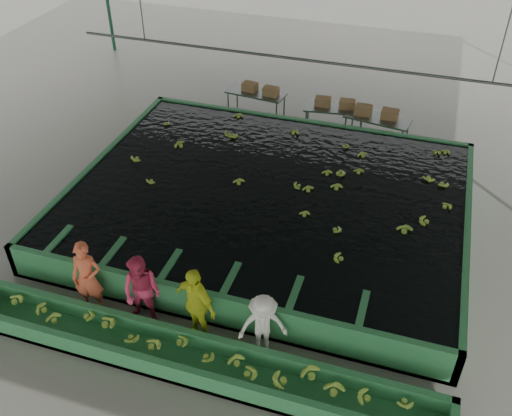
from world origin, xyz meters
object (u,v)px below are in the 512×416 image
(sorting_trough, at_px, (192,358))
(box_stack_right, at_px, (376,116))
(worker_b, at_px, (142,292))
(packing_table_mid, at_px, (334,120))
(packing_table_left, at_px, (256,104))
(box_stack_mid, at_px, (335,107))
(worker_d, at_px, (263,326))
(packing_table_right, at_px, (376,130))
(flotation_tank, at_px, (268,203))
(worker_c, at_px, (195,304))
(box_stack_left, at_px, (260,93))
(worker_a, at_px, (87,278))

(sorting_trough, relative_size, box_stack_right, 7.42)
(worker_b, distance_m, packing_table_mid, 9.59)
(packing_table_left, xyz_separation_m, box_stack_right, (4.10, -0.51, 0.46))
(packing_table_left, distance_m, box_stack_mid, 2.77)
(worker_d, relative_size, packing_table_right, 0.75)
(flotation_tank, height_order, packing_table_left, packing_table_left)
(packing_table_left, bearing_deg, box_stack_right, -7.11)
(sorting_trough, height_order, box_stack_mid, box_stack_mid)
(packing_table_mid, distance_m, box_stack_right, 1.45)
(packing_table_mid, bearing_deg, sorting_trough, -94.02)
(packing_table_mid, xyz_separation_m, box_stack_mid, (-0.02, 0.03, 0.45))
(packing_table_mid, bearing_deg, box_stack_mid, 122.48)
(worker_c, distance_m, packing_table_right, 9.34)
(flotation_tank, bearing_deg, box_stack_mid, 82.25)
(worker_d, bearing_deg, packing_table_right, 60.49)
(worker_d, height_order, packing_table_right, worker_d)
(packing_table_right, relative_size, box_stack_mid, 1.58)
(box_stack_mid, distance_m, box_stack_right, 1.40)
(worker_d, distance_m, box_stack_left, 10.09)
(worker_d, xyz_separation_m, box_stack_left, (-3.10, 9.61, 0.15))
(worker_b, bearing_deg, box_stack_left, 94.66)
(worker_a, distance_m, box_stack_left, 9.64)
(box_stack_mid, bearing_deg, worker_b, -102.56)
(box_stack_right, bearing_deg, box_stack_left, 172.61)
(worker_a, height_order, box_stack_left, worker_a)
(worker_b, bearing_deg, worker_a, -178.27)
(worker_b, distance_m, box_stack_left, 9.62)
(flotation_tank, height_order, box_stack_mid, box_stack_mid)
(packing_table_left, relative_size, packing_table_mid, 1.01)
(packing_table_left, bearing_deg, packing_table_mid, -5.35)
(packing_table_mid, relative_size, packing_table_right, 0.97)
(box_stack_right, bearing_deg, packing_table_mid, 169.34)
(sorting_trough, distance_m, worker_b, 1.73)
(packing_table_right, height_order, box_stack_mid, box_stack_mid)
(packing_table_left, xyz_separation_m, packing_table_right, (4.16, -0.57, 0.01))
(worker_c, distance_m, packing_table_left, 9.79)
(packing_table_left, bearing_deg, box_stack_left, 0.58)
(worker_c, xyz_separation_m, worker_d, (1.42, 0.00, -0.15))
(worker_a, relative_size, packing_table_mid, 0.92)
(sorting_trough, xyz_separation_m, packing_table_left, (-2.04, 10.40, 0.20))
(worker_b, bearing_deg, packing_table_left, 95.52)
(flotation_tank, xyz_separation_m, box_stack_mid, (0.69, 5.08, 0.44))
(worker_c, height_order, packing_table_mid, worker_c)
(box_stack_mid, xyz_separation_m, box_stack_right, (1.37, -0.29, 0.02))
(worker_a, xyz_separation_m, worker_d, (3.88, 0.00, -0.15))
(worker_b, height_order, worker_d, worker_b)
(worker_c, bearing_deg, packing_table_left, 123.63)
(flotation_tank, relative_size, sorting_trough, 1.00)
(sorting_trough, bearing_deg, worker_c, 104.87)
(worker_a, height_order, worker_d, worker_a)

